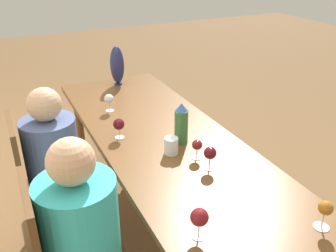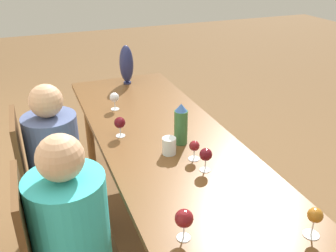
% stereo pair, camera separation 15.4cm
% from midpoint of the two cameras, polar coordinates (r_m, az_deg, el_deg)
% --- Properties ---
extents(ground_plane, '(14.00, 14.00, 0.00)m').
position_cam_midpoint_polar(ground_plane, '(2.85, -1.96, -15.68)').
color(ground_plane, brown).
extents(dining_table, '(2.50, 0.83, 0.77)m').
position_cam_midpoint_polar(dining_table, '(2.44, -2.21, -3.40)').
color(dining_table, brown).
rests_on(dining_table, ground_plane).
extents(water_bottle, '(0.08, 0.08, 0.27)m').
position_cam_midpoint_polar(water_bottle, '(2.28, 0.10, 0.29)').
color(water_bottle, '#336638').
rests_on(water_bottle, dining_table).
extents(water_tumbler, '(0.08, 0.08, 0.10)m').
position_cam_midpoint_polar(water_tumbler, '(2.20, -1.53, -3.06)').
color(water_tumbler, silver).
rests_on(water_tumbler, dining_table).
extents(vase, '(0.12, 0.12, 0.34)m').
position_cam_midpoint_polar(vase, '(3.29, -9.11, 9.12)').
color(vase, '#1E234C').
rests_on(vase, dining_table).
extents(wine_glass_0, '(0.07, 0.07, 0.13)m').
position_cam_midpoint_polar(wine_glass_0, '(2.39, -9.35, 0.17)').
color(wine_glass_0, silver).
rests_on(wine_glass_0, dining_table).
extents(wine_glass_1, '(0.08, 0.08, 0.14)m').
position_cam_midpoint_polar(wine_glass_1, '(1.60, 1.98, -13.86)').
color(wine_glass_1, silver).
rests_on(wine_glass_1, dining_table).
extents(wine_glass_2, '(0.07, 0.07, 0.13)m').
position_cam_midpoint_polar(wine_glass_2, '(2.04, 4.29, -4.25)').
color(wine_glass_2, silver).
rests_on(wine_glass_2, dining_table).
extents(wine_glass_3, '(0.07, 0.07, 0.12)m').
position_cam_midpoint_polar(wine_glass_3, '(2.14, 2.41, -3.05)').
color(wine_glass_3, silver).
rests_on(wine_glass_3, dining_table).
extents(wine_glass_4, '(0.07, 0.07, 0.13)m').
position_cam_midpoint_polar(wine_glass_4, '(2.79, -10.55, 4.00)').
color(wine_glass_4, silver).
rests_on(wine_glass_4, dining_table).
extents(wine_glass_5, '(0.07, 0.07, 0.14)m').
position_cam_midpoint_polar(wine_glass_5, '(1.75, 20.50, -11.82)').
color(wine_glass_5, silver).
rests_on(wine_glass_5, dining_table).
extents(chair_far, '(0.44, 0.44, 0.99)m').
position_cam_midpoint_polar(chair_far, '(2.54, -20.05, -8.56)').
color(chair_far, brown).
rests_on(chair_far, ground_plane).
extents(person_near, '(0.37, 0.37, 1.18)m').
position_cam_midpoint_polar(person_near, '(1.92, -14.89, -16.63)').
color(person_near, '#2D2D38').
rests_on(person_near, ground_plane).
extents(person_far, '(0.33, 0.33, 1.16)m').
position_cam_midpoint_polar(person_far, '(2.48, -18.33, -6.15)').
color(person_far, '#2D2D38').
rests_on(person_far, ground_plane).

